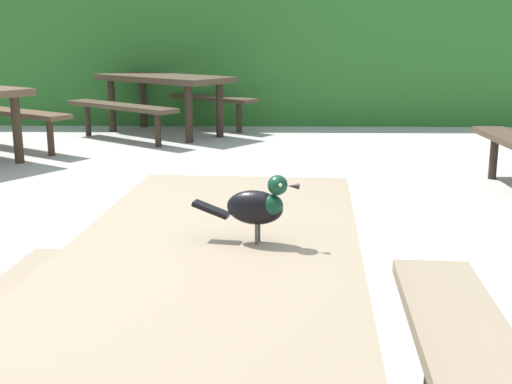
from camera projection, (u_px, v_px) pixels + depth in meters
hedge_wall at (236, 60)px, 9.77m from camera, size 28.00×1.85×1.70m
picnic_table_foreground at (210, 322)px, 1.68m from camera, size 1.80×1.85×0.74m
bird_grackle at (259, 205)px, 1.70m from camera, size 0.28×0.11×0.18m
picnic_table_mid_right at (164, 90)px, 8.24m from camera, size 2.38×2.38×0.74m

